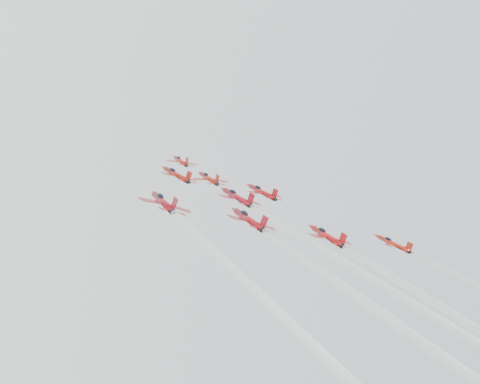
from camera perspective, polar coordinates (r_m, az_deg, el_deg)
jet_lead at (r=173.24m, az=-5.11°, el=2.67°), size 8.50×10.78×7.20m
jet_row2_left at (r=150.07m, az=-5.46°, el=1.51°), size 9.30×11.80×7.88m
jet_row2_center at (r=159.04m, az=-2.71°, el=1.20°), size 9.02×11.45×7.64m
jet_row2_right at (r=164.42m, az=1.88°, el=0.03°), size 9.93×12.59×8.41m
jet_center at (r=107.16m, az=12.98°, el=-8.49°), size 10.48×97.22×61.62m
jet_rear_farleft at (r=78.23m, az=7.49°, el=-11.67°), size 10.02×92.96×58.92m
jet_rear_left at (r=89.01m, az=17.58°, el=-12.95°), size 10.55×97.79×61.98m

